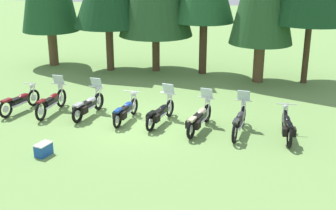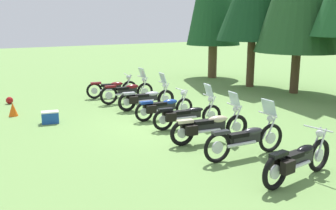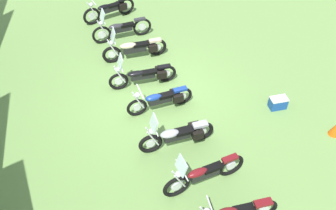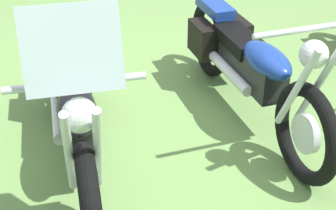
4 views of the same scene
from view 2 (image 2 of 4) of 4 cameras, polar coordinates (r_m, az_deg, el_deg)
name	(u,v)px [view 2 (image 2 of 4)]	position (r m, az deg, el deg)	size (l,w,h in m)	color
ground_plane	(172,123)	(12.32, 0.55, -2.80)	(80.00, 80.00, 0.00)	#6B934C
motorcycle_0	(112,87)	(16.60, -8.39, 2.64)	(0.75, 2.21, 1.00)	black
motorcycle_1	(128,91)	(15.48, -6.05, 2.14)	(0.71, 2.37, 1.38)	black
motorcycle_2	(146,98)	(14.17, -3.33, 1.11)	(0.78, 2.25, 1.36)	black
motorcycle_3	(163,107)	(12.75, -0.70, -0.28)	(0.71, 2.17, 0.98)	black
motorcycle_4	(187,114)	(11.71, 2.87, -1.39)	(0.83, 2.29, 1.34)	black
motorcycle_5	(210,126)	(10.38, 6.30, -3.15)	(0.82, 2.37, 1.36)	black
motorcycle_6	(247,138)	(9.40, 11.79, -4.92)	(0.65, 2.36, 1.38)	black
motorcycle_7	(298,160)	(8.33, 18.99, -7.83)	(0.68, 2.29, 1.02)	black
picnic_cooler	(50,117)	(12.89, -17.38, -1.77)	(0.44, 0.60, 0.40)	#19479E
traffic_cone	(13,109)	(14.29, -22.37, -0.61)	(0.32, 0.32, 0.48)	#EA590F
dropped_helmet	(9,100)	(16.48, -22.82, 0.65)	(0.28, 0.28, 0.28)	maroon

